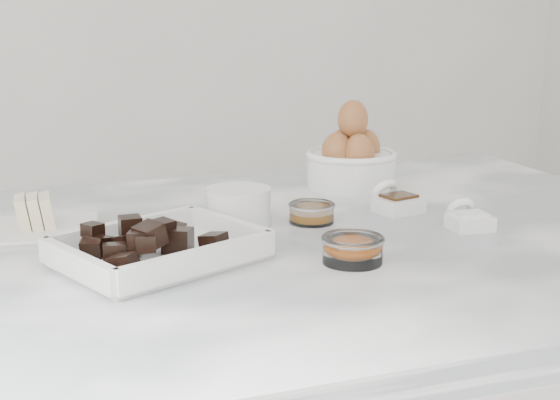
# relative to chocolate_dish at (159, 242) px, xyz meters

# --- Properties ---
(marble_slab) EXTENTS (1.20, 0.80, 0.04)m
(marble_slab) POSITION_rel_chocolate_dish_xyz_m (0.16, 0.05, -0.04)
(marble_slab) COLOR white
(marble_slab) RESTS_ON cabinet
(chocolate_dish) EXTENTS (0.27, 0.24, 0.06)m
(chocolate_dish) POSITION_rel_chocolate_dish_xyz_m (0.00, 0.00, 0.00)
(chocolate_dish) COLOR white
(chocolate_dish) RESTS_ON marble_slab
(butter_plate) EXTENTS (0.15, 0.15, 0.05)m
(butter_plate) POSITION_rel_chocolate_dish_xyz_m (-0.12, 0.15, -0.01)
(butter_plate) COLOR white
(butter_plate) RESTS_ON marble_slab
(sugar_ramekin) EXTENTS (0.09, 0.09, 0.05)m
(sugar_ramekin) POSITION_rel_chocolate_dish_xyz_m (0.13, 0.12, 0.00)
(sugar_ramekin) COLOR white
(sugar_ramekin) RESTS_ON marble_slab
(egg_bowl) EXTENTS (0.15, 0.15, 0.14)m
(egg_bowl) POSITION_rel_chocolate_dish_xyz_m (0.38, 0.28, 0.02)
(egg_bowl) COLOR white
(egg_bowl) RESTS_ON marble_slab
(honey_bowl) EXTENTS (0.07, 0.07, 0.03)m
(honey_bowl) POSITION_rel_chocolate_dish_xyz_m (0.23, 0.10, -0.01)
(honey_bowl) COLOR white
(honey_bowl) RESTS_ON marble_slab
(zest_bowl) EXTENTS (0.07, 0.07, 0.03)m
(zest_bowl) POSITION_rel_chocolate_dish_xyz_m (0.21, -0.08, -0.01)
(zest_bowl) COLOR white
(zest_bowl) RESTS_ON marble_slab
(vanilla_spoon) EXTENTS (0.07, 0.09, 0.05)m
(vanilla_spoon) POSITION_rel_chocolate_dish_xyz_m (0.37, 0.12, -0.01)
(vanilla_spoon) COLOR white
(vanilla_spoon) RESTS_ON marble_slab
(salt_spoon) EXTENTS (0.06, 0.07, 0.04)m
(salt_spoon) POSITION_rel_chocolate_dish_xyz_m (0.42, 0.00, -0.01)
(salt_spoon) COLOR white
(salt_spoon) RESTS_ON marble_slab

